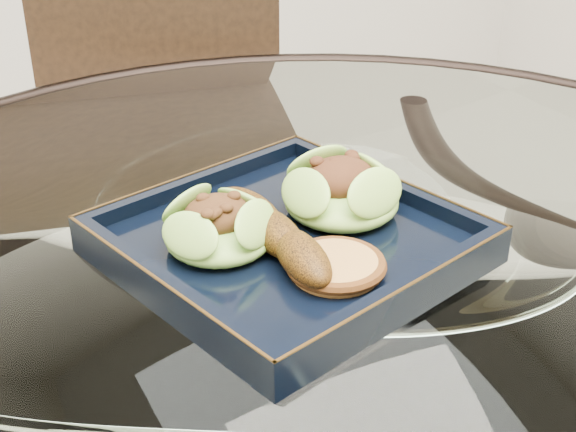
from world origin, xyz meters
name	(u,v)px	position (x,y,z in m)	size (l,w,h in m)	color
dining_table	(335,385)	(0.00, 0.00, 0.60)	(1.13, 1.13, 0.77)	white
dining_chair	(178,232)	(0.02, 0.52, 0.51)	(0.48, 0.48, 0.91)	black
navy_plate	(288,246)	(-0.05, 0.00, 0.77)	(0.27, 0.27, 0.02)	black
lettuce_wrap_left	(219,230)	(-0.11, 0.01, 0.80)	(0.09, 0.09, 0.03)	#5B932A
lettuce_wrap_right	(342,195)	(0.01, 0.02, 0.80)	(0.10, 0.10, 0.04)	#63A02E
roasted_plantain	(275,233)	(-0.07, -0.01, 0.80)	(0.17, 0.04, 0.03)	#583209
crumb_patty	(336,267)	(-0.05, -0.07, 0.79)	(0.07, 0.07, 0.01)	#BE7B3F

